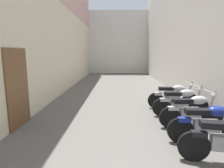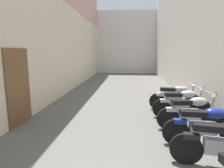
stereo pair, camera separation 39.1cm
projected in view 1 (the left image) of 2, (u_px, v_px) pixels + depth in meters
name	position (u px, v px, depth m)	size (l,w,h in m)	color
ground_plane	(120.00, 105.00, 7.41)	(35.58, 35.58, 0.00)	#66635E
building_left	(54.00, 9.00, 8.73)	(0.45, 19.58, 8.17)	beige
building_right	(186.00, 17.00, 8.68)	(0.45, 19.58, 7.41)	beige
building_far_end	(118.00, 43.00, 19.50)	(8.83, 2.00, 6.20)	silver
motorcycle_fifth	(209.00, 123.00, 4.21)	(1.85, 0.58, 1.04)	black
motorcycle_sixth	(192.00, 110.00, 5.16)	(1.85, 0.58, 1.04)	black
motorcycle_seventh	(181.00, 101.00, 6.05)	(1.85, 0.58, 1.04)	black
motorcycle_eighth	(173.00, 96.00, 6.85)	(1.85, 0.58, 1.04)	black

